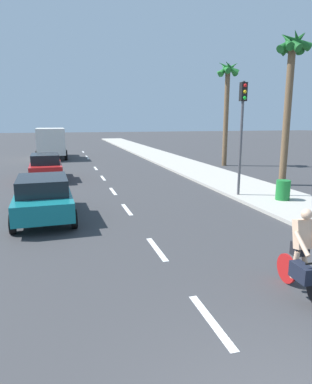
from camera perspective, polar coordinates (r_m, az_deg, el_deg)
name	(u,v)px	position (r m, az deg, el deg)	size (l,w,h in m)	color
ground_plane	(101,175)	(22.83, -9.22, 2.84)	(160.00, 160.00, 0.00)	#38383A
sidewalk_strip	(187,166)	(26.35, 5.17, 4.30)	(3.60, 80.00, 0.14)	#B2ADA3
lane_stripe_1	(211,320)	(6.66, 9.14, -20.36)	(0.16, 1.80, 0.01)	white
lane_stripe_2	(157,249)	(9.72, 0.12, -9.45)	(0.16, 1.80, 0.01)	white
lane_stripe_3	(127,209)	(13.87, -4.88, -2.91)	(0.16, 1.80, 0.01)	white
lane_stripe_4	(113,191)	(17.47, -7.17, 0.13)	(0.16, 1.80, 0.01)	white
lane_stripe_5	(103,178)	(21.53, -8.81, 2.32)	(0.16, 1.80, 0.01)	white
lane_stripe_6	(96,168)	(25.93, -10.01, 3.90)	(0.16, 1.80, 0.01)	white
lane_stripe_7	(88,158)	(33.05, -11.26, 5.55)	(0.16, 1.80, 0.01)	white
lane_stripe_8	(87,157)	(34.49, -11.45, 5.80)	(0.16, 1.80, 0.01)	white
lane_stripe_9	(83,152)	(39.70, -12.03, 6.55)	(0.16, 1.80, 0.01)	white
cyclist	(302,257)	(7.63, 23.17, -9.93)	(0.62, 1.71, 1.82)	black
parked_car_teal	(43,196)	(13.03, -18.25, -0.66)	(2.22, 4.61, 1.57)	#14727A
parked_car_red	(46,166)	(21.56, -17.87, 4.14)	(2.08, 4.31, 1.57)	red
delivery_truck	(51,142)	(33.54, -17.06, 7.92)	(2.75, 6.27, 2.80)	beige
palm_tree_mid	(291,68)	(20.13, 21.51, 18.60)	(1.74, 1.57, 8.15)	brown
palm_tree_far	(227,86)	(27.57, 11.79, 16.85)	(1.87, 1.70, 8.02)	brown
traffic_signal	(242,118)	(16.00, 14.14, 11.79)	(0.28, 0.33, 5.20)	#4C4C51
trash_bin_near	(283,190)	(15.82, 20.37, 0.31)	(0.60, 0.60, 0.85)	#19722D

